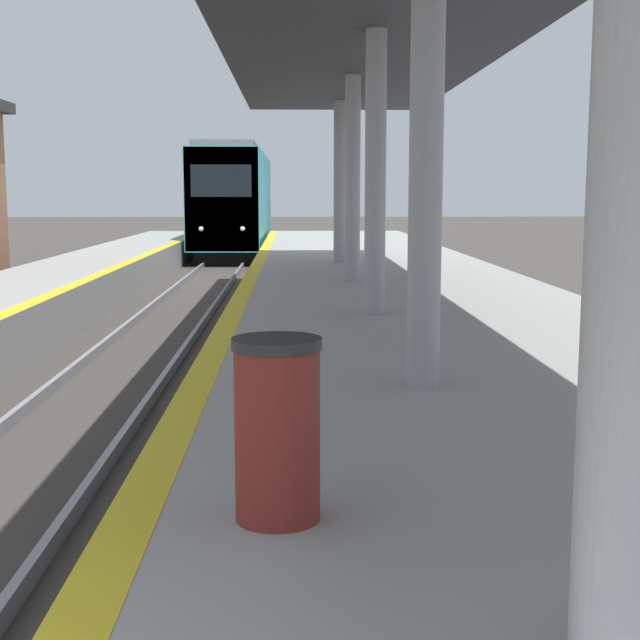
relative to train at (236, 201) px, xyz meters
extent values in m
cube|color=black|center=(0.00, 0.07, -2.04)|extent=(2.29, 14.93, 0.55)
cube|color=teal|center=(0.00, 0.07, 0.12)|extent=(2.69, 16.59, 3.77)
cube|color=yellow|center=(0.00, -8.14, 0.12)|extent=(2.64, 0.16, 3.70)
cube|color=black|center=(0.00, -8.20, 0.78)|extent=(2.15, 0.06, 1.13)
cube|color=#59595E|center=(0.00, 0.07, 2.12)|extent=(2.29, 15.76, 0.24)
sphere|color=white|center=(-0.74, -8.20, -0.92)|extent=(0.18, 0.18, 0.18)
sphere|color=white|center=(0.74, -8.20, -0.92)|extent=(0.18, 0.18, 0.18)
cylinder|color=#99999E|center=(3.71, -37.11, 0.60)|extent=(0.30, 0.30, 4.00)
cylinder|color=#99999E|center=(3.71, -32.27, 0.60)|extent=(0.30, 0.30, 4.00)
cylinder|color=#99999E|center=(3.71, -27.43, 0.60)|extent=(0.30, 0.30, 4.00)
cylinder|color=#99999E|center=(3.71, -22.59, 0.60)|extent=(0.30, 0.30, 4.00)
cylinder|color=#99999E|center=(3.71, -17.74, 0.60)|extent=(0.30, 0.30, 4.00)
cube|color=#2D2D33|center=(3.71, -27.43, 2.70)|extent=(4.65, 24.21, 0.20)
cylinder|color=maroon|center=(2.44, -35.62, -0.93)|extent=(0.46, 0.46, 0.93)
cylinder|color=#262626|center=(2.44, -35.62, -0.44)|extent=(0.48, 0.48, 0.06)
camera|label=1|loc=(2.53, -40.21, 0.34)|focal=50.00mm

